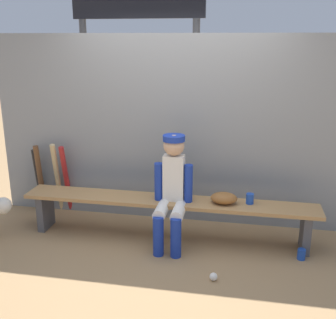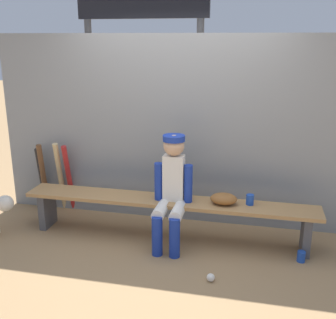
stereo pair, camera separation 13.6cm
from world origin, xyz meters
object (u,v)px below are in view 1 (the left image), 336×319
Objects in this scene: dugout_bench at (168,207)px; bat_wood_natural at (57,178)px; bat_aluminum_red at (66,179)px; scoreboard at (142,13)px; cup_on_ground at (301,254)px; baseball_glove at (224,198)px; bat_aluminum_black at (39,180)px; baseball at (214,277)px; cup_on_bench at (250,199)px; player_seated at (172,188)px; bat_wood_dark at (41,179)px.

dugout_bench is 1.56m from bat_wood_natural.
bat_aluminum_red is (-1.38, 0.46, 0.07)m from dugout_bench.
scoreboard is at bearing 57.28° from bat_wood_natural.
dugout_bench is at bearing 171.88° from cup_on_ground.
baseball_glove is 2.14m from bat_wood_natural.
bat_aluminum_red reaches higher than baseball_glove.
bat_aluminum_black is 0.23× the size of scoreboard.
baseball_glove is 3.78× the size of baseball.
cup_on_bench is (0.87, 0.05, 0.14)m from dugout_bench.
scoreboard reaches higher than bat_wood_natural.
bat_aluminum_black is (-1.81, 0.57, -0.23)m from player_seated.
baseball is 0.67× the size of cup_on_ground.
bat_aluminum_red is at bearing 2.90° from bat_wood_natural.
cup_on_bench is at bearing -9.79° from bat_wood_natural.
player_seated is (0.06, -0.11, 0.27)m from dugout_bench.
bat_wood_natural reaches higher than cup_on_bench.
bat_wood_natural reaches higher than cup_on_ground.
dugout_bench reaches higher than cup_on_ground.
baseball_glove is at bearing -9.45° from bat_wood_dark.
player_seated is 10.71× the size of cup_on_bench.
bat_wood_natural reaches higher than bat_wood_dark.
bat_aluminum_red is at bearing 169.57° from cup_on_bench.
bat_aluminum_red is at bearing 148.34° from baseball.
bat_wood_natural is at bearing -122.72° from scoreboard.
scoreboard is (-0.75, 1.82, 1.81)m from player_seated.
bat_wood_natural is 2.42m from baseball.
bat_wood_natural is at bearing 21.30° from bat_wood_dark.
baseball_glove is 2.31m from bat_wood_dark.
dugout_bench is 29.08× the size of cup_on_ground.
baseball is (2.06, -1.19, -0.42)m from bat_wood_natural.
player_seated is 1.82m from bat_wood_dark.
player_seated is 1.46m from cup_on_ground.
cup_on_ground reaches higher than baseball.
scoreboard is at bearing 61.05° from bat_aluminum_red.
baseball_glove is 0.34× the size of bat_aluminum_black.
bat_wood_natural is 8.41× the size of cup_on_ground.
baseball_glove is 2.88m from scoreboard.
dugout_bench is 1.45m from cup_on_ground.
bat_aluminum_red is 2.88m from cup_on_ground.
cup_on_bench reaches higher than baseball.
baseball_glove is at bearing 166.02° from cup_on_ground.
cup_on_bench is at bearing 9.86° from baseball_glove.
cup_on_bench is (2.55, -0.33, 0.07)m from bat_wood_dark.
baseball is at bearing -30.08° from bat_wood_natural.
bat_aluminum_black is 7.43× the size of cup_on_ground.
bat_wood_dark is 0.25× the size of scoreboard.
bat_aluminum_red is 2.32m from baseball.
bat_wood_dark is (-1.75, 0.49, -0.19)m from player_seated.
bat_wood_natural is 0.20m from bat_wood_dark.
bat_aluminum_red is 1.10× the size of bat_aluminum_black.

